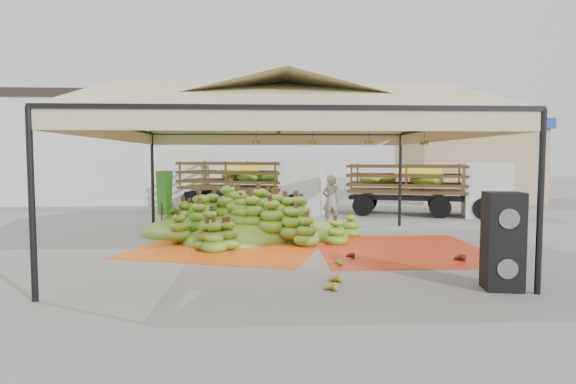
{
  "coord_description": "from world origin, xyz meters",
  "views": [
    {
      "loc": [
        -0.46,
        -11.5,
        2.21
      ],
      "look_at": [
        0.2,
        1.5,
        1.3
      ],
      "focal_mm": 30.0,
      "sensor_mm": 36.0,
      "label": 1
    }
  ],
  "objects_px": {
    "speaker_stack": "(503,241)",
    "vendor": "(331,201)",
    "truck_left": "(260,180)",
    "truck_right": "(433,183)",
    "banana_heap": "(248,212)"
  },
  "relations": [
    {
      "from": "speaker_stack",
      "to": "vendor",
      "type": "xyz_separation_m",
      "value": [
        -1.78,
        7.96,
        -0.01
      ]
    },
    {
      "from": "truck_left",
      "to": "truck_right",
      "type": "xyz_separation_m",
      "value": [
        6.72,
        -1.79,
        -0.06
      ]
    },
    {
      "from": "banana_heap",
      "to": "speaker_stack",
      "type": "xyz_separation_m",
      "value": [
        4.46,
        -5.97,
        0.15
      ]
    },
    {
      "from": "vendor",
      "to": "truck_left",
      "type": "xyz_separation_m",
      "value": [
        -2.39,
        4.35,
        0.5
      ]
    },
    {
      "from": "truck_left",
      "to": "truck_right",
      "type": "height_order",
      "value": "truck_left"
    },
    {
      "from": "vendor",
      "to": "banana_heap",
      "type": "bearing_deg",
      "value": 32.83
    },
    {
      "from": "truck_right",
      "to": "vendor",
      "type": "bearing_deg",
      "value": -131.76
    },
    {
      "from": "truck_left",
      "to": "vendor",
      "type": "bearing_deg",
      "value": -38.83
    },
    {
      "from": "banana_heap",
      "to": "speaker_stack",
      "type": "relative_size",
      "value": 3.8
    },
    {
      "from": "banana_heap",
      "to": "speaker_stack",
      "type": "distance_m",
      "value": 7.45
    },
    {
      "from": "speaker_stack",
      "to": "vendor",
      "type": "relative_size",
      "value": 1.01
    },
    {
      "from": "speaker_stack",
      "to": "truck_right",
      "type": "relative_size",
      "value": 0.26
    },
    {
      "from": "speaker_stack",
      "to": "truck_left",
      "type": "bearing_deg",
      "value": 117.43
    },
    {
      "from": "speaker_stack",
      "to": "truck_left",
      "type": "xyz_separation_m",
      "value": [
        -4.17,
        12.31,
        0.5
      ]
    },
    {
      "from": "speaker_stack",
      "to": "vendor",
      "type": "height_order",
      "value": "speaker_stack"
    }
  ]
}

